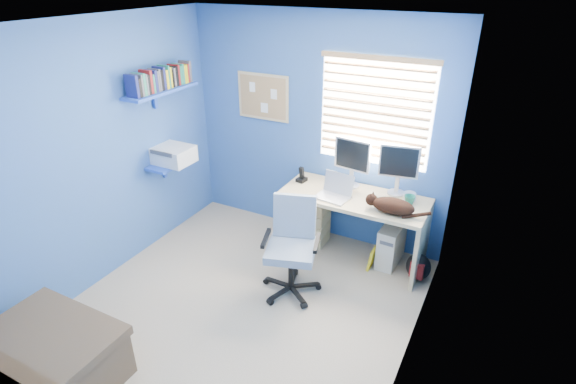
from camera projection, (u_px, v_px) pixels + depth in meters
The scene contains 23 objects.
floor at pixel (242, 307), 4.21m from camera, with size 3.00×3.20×0.00m, color #BCAA8D.
ceiling at pixel (225, 24), 3.09m from camera, with size 3.00×3.20×0.00m, color white.
wall_back at pixel (316, 131), 4.92m from camera, with size 3.00×0.01×2.50m, color #3762A1.
wall_front at pixel (68, 303), 2.38m from camera, with size 3.00×0.01×2.50m, color #3762A1.
wall_left at pixel (103, 155), 4.27m from camera, with size 0.01×3.20×2.50m, color #3762A1.
wall_right at pixel (421, 231), 3.03m from camera, with size 0.01×3.20×2.50m, color #3762A1.
desk at pixel (352, 227), 4.79m from camera, with size 1.51×0.65×0.74m, color tan.
laptop at pixel (333, 188), 4.54m from camera, with size 0.33×0.26×0.22m, color silver.
monitor_left at pixel (352, 163), 4.72m from camera, with size 0.40×0.12×0.54m, color silver.
monitor_right at pixel (399, 170), 4.55m from camera, with size 0.40×0.12×0.54m, color silver.
phone at pixel (302, 174), 4.91m from camera, with size 0.09×0.11×0.17m, color black.
mug at pixel (409, 200), 4.44m from camera, with size 0.10×0.09×0.10m, color #1D7558.
cd_spindle at pixel (409, 196), 4.55m from camera, with size 0.13×0.13×0.07m, color silver.
cat at pixel (393, 206), 4.28m from camera, with size 0.41×0.22×0.15m, color black.
tower_pc at pixel (391, 244), 4.76m from camera, with size 0.19×0.44×0.45m, color beige.
drawer_boxes at pixel (312, 221), 5.11m from camera, with size 0.35×0.28×0.54m, color tan.
yellow_book at pixel (372, 258), 4.70m from camera, with size 0.03×0.17×0.24m, color yellow.
backpack at pixel (418, 267), 4.53m from camera, with size 0.25×0.19×0.29m, color black.
bed_corner at pixel (53, 357), 3.37m from camera, with size 0.95×0.68×0.46m, color #4A3A29.
office_chair at pixel (292, 258), 4.30m from camera, with size 0.69×0.69×0.94m.
window_blinds at pixel (374, 113), 4.50m from camera, with size 1.15×0.05×1.10m.
corkboard at pixel (263, 97), 5.04m from camera, with size 0.64×0.02×0.52m.
wall_shelves at pixel (166, 118), 4.72m from camera, with size 0.42×0.90×1.05m.
Camera 1 is at (1.90, -2.72, 2.84)m, focal length 28.00 mm.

